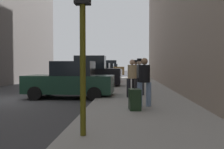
{
  "coord_description": "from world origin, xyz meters",
  "views": [
    {
      "loc": [
        5.43,
        -11.0,
        1.62
      ],
      "look_at": [
        4.44,
        4.4,
        1.02
      ],
      "focal_mm": 40.0,
      "sensor_mm": 36.0,
      "label": 1
    }
  ],
  "objects": [
    {
      "name": "parked_black_suv",
      "position": [
        2.65,
        6.35,
        1.03
      ],
      "size": [
        4.62,
        2.1,
        2.25
      ],
      "color": "black",
      "rests_on": "ground_plane"
    },
    {
      "name": "parked_bronze_suv",
      "position": [
        2.65,
        23.16,
        1.03
      ],
      "size": [
        4.67,
        2.2,
        2.25
      ],
      "color": "brown",
      "rests_on": "ground_plane"
    },
    {
      "name": "pedestrian_in_tan_coat",
      "position": [
        5.62,
        0.27,
        1.1
      ],
      "size": [
        0.52,
        0.47,
        1.71
      ],
      "color": "black",
      "rests_on": "sidewalk"
    },
    {
      "name": "pedestrian_with_beanie",
      "position": [
        5.98,
        1.12,
        1.14
      ],
      "size": [
        0.51,
        0.43,
        1.78
      ],
      "color": "#333338",
      "rests_on": "sidewalk"
    },
    {
      "name": "fire_hydrant",
      "position": [
        4.45,
        3.08,
        0.5
      ],
      "size": [
        0.42,
        0.22,
        0.7
      ],
      "color": "red",
      "rests_on": "sidewalk"
    },
    {
      "name": "parked_gray_coupe",
      "position": [
        2.65,
        17.96,
        0.85
      ],
      "size": [
        4.24,
        2.14,
        1.79
      ],
      "color": "slate",
      "rests_on": "ground_plane"
    },
    {
      "name": "ground_plane",
      "position": [
        0.0,
        0.0,
        0.0
      ],
      "size": [
        120.0,
        120.0,
        0.0
      ],
      "primitive_type": "plane",
      "color": "#38383A"
    },
    {
      "name": "traffic_light",
      "position": [
        4.5,
        -5.91,
        2.76
      ],
      "size": [
        0.32,
        0.32,
        3.6
      ],
      "color": "#514C0F",
      "rests_on": "sidewalk"
    },
    {
      "name": "sidewalk",
      "position": [
        6.0,
        0.0,
        0.07
      ],
      "size": [
        4.0,
        40.0,
        0.15
      ],
      "primitive_type": "cube",
      "color": "gray",
      "rests_on": "ground_plane"
    },
    {
      "name": "pedestrian_with_fedora",
      "position": [
        5.92,
        4.65,
        1.14
      ],
      "size": [
        0.53,
        0.49,
        1.78
      ],
      "color": "black",
      "rests_on": "sidewalk"
    },
    {
      "name": "pedestrian_in_jeans",
      "position": [
        6.01,
        -2.15,
        1.1
      ],
      "size": [
        0.52,
        0.45,
        1.71
      ],
      "color": "#728CB2",
      "rests_on": "sidewalk"
    },
    {
      "name": "rolling_suitcase",
      "position": [
        5.65,
        -2.88,
        0.49
      ],
      "size": [
        0.42,
        0.6,
        1.04
      ],
      "color": "black",
      "rests_on": "sidewalk"
    },
    {
      "name": "parked_dark_green_sedan",
      "position": [
        2.65,
        0.9,
        0.85
      ],
      "size": [
        4.26,
        2.16,
        1.79
      ],
      "color": "#193828",
      "rests_on": "ground_plane"
    },
    {
      "name": "parked_blue_sedan",
      "position": [
        2.65,
        28.78,
        0.85
      ],
      "size": [
        4.23,
        2.11,
        1.79
      ],
      "color": "navy",
      "rests_on": "ground_plane"
    },
    {
      "name": "parked_red_hatchback",
      "position": [
        2.65,
        11.52,
        0.85
      ],
      "size": [
        4.24,
        2.13,
        1.79
      ],
      "color": "#B2191E",
      "rests_on": "ground_plane"
    }
  ]
}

